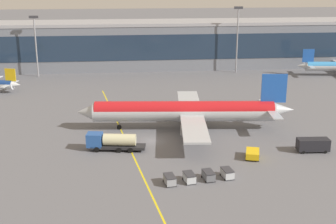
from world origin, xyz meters
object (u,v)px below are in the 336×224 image
lavatory_truck (314,144)px  baggage_cart_1 (189,177)px  pushback_tug (253,154)px  baggage_cart_3 (227,173)px  baggage_cart_0 (170,180)px  baggage_cart_2 (208,175)px  main_airliner (186,111)px  fuel_tanker (112,141)px

lavatory_truck → baggage_cart_1: 26.88m
pushback_tug → baggage_cart_3: bearing=-129.7°
pushback_tug → baggage_cart_0: size_ratio=1.51×
pushback_tug → baggage_cart_2: baggage_cart_2 is taller
lavatory_truck → baggage_cart_0: size_ratio=2.07×
baggage_cart_0 → baggage_cart_1: (3.16, 0.49, 0.00)m
main_airliner → pushback_tug: 19.88m
pushback_tug → baggage_cart_3: 9.87m
baggage_cart_0 → baggage_cart_3: 9.60m
main_airliner → baggage_cart_2: 25.33m
lavatory_truck → baggage_cart_0: bearing=-158.3°
main_airliner → baggage_cart_2: main_airliner is taller
baggage_cart_1 → baggage_cart_3: same height
baggage_cart_3 → fuel_tanker: bearing=143.0°
baggage_cart_2 → baggage_cart_3: bearing=8.8°
fuel_tanker → baggage_cart_2: bearing=-43.2°
pushback_tug → lavatory_truck: (12.07, 2.01, 0.57)m
baggage_cart_1 → main_airliner: bearing=83.6°
baggage_cart_1 → baggage_cart_0: bearing=-171.2°
main_airliner → baggage_cart_3: (3.43, -24.64, -3.19)m
main_airliner → lavatory_truck: 26.61m
fuel_tanker → pushback_tug: size_ratio=2.57×
baggage_cart_2 → baggage_cart_1: bearing=-171.2°
baggage_cart_0 → baggage_cart_3: size_ratio=1.00×
fuel_tanker → baggage_cart_0: bearing=-59.5°
fuel_tanker → baggage_cart_0: fuel_tanker is taller
main_airliner → baggage_cart_1: size_ratio=15.98×
fuel_tanker → baggage_cart_2: (15.48, -14.54, -0.96)m
main_airliner → baggage_cart_3: bearing=-82.1°
lavatory_truck → baggage_cart_2: size_ratio=2.07×
baggage_cart_0 → fuel_tanker: bearing=120.5°
pushback_tug → lavatory_truck: lavatory_truck is taller
lavatory_truck → baggage_cart_3: 20.74m
main_airliner → baggage_cart_0: main_airliner is taller
fuel_tanker → main_airliner: bearing=34.8°
main_airliner → lavatory_truck: (21.81, -15.04, -2.55)m
main_airliner → baggage_cart_1: bearing=-96.4°
baggage_cart_3 → baggage_cart_0: bearing=-171.2°
lavatory_truck → baggage_cart_3: bearing=-152.4°
main_airliner → fuel_tanker: bearing=-145.2°
baggage_cart_2 → baggage_cart_3: (3.16, 0.49, 0.00)m
baggage_cart_3 → baggage_cart_2: bearing=-171.2°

